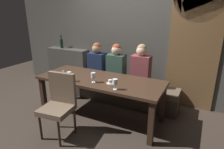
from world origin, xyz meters
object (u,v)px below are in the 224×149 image
Objects in this scene: diner_far_end at (141,67)px; wine_glass_center_back at (69,75)px; chair_near_side at (59,101)px; wine_bottle_dark_red at (61,43)px; wine_glass_near_right at (93,76)px; dining_table at (100,83)px; wine_glass_center_front at (115,82)px; banquette_bench at (117,91)px; espresso_cup at (110,82)px; diner_redhead at (97,62)px; fork_on_table at (63,72)px; diner_bearded at (116,64)px.

diner_far_end is 1.37m from wine_glass_center_back.
wine_bottle_dark_red is at bearing 129.12° from chair_near_side.
diner_far_end reaches higher than wine_glass_near_right.
diner_far_end reaches higher than wine_glass_center_back.
wine_bottle_dark_red is (-1.44, 1.77, 0.51)m from chair_near_side.
wine_glass_center_front is at bearing -35.28° from dining_table.
chair_near_side is at bearing -118.70° from wine_glass_near_right.
banquette_bench is (0.00, 0.70, -0.42)m from dining_table.
wine_bottle_dark_red is at bearing 171.29° from diner_far_end.
wine_bottle_dark_red is 2.72× the size of espresso_cup.
wine_glass_center_front is (0.74, 0.41, 0.30)m from chair_near_side.
espresso_cup is at bearing 18.47° from wine_glass_center_back.
banquette_bench is at bearing 113.47° from wine_glass_center_front.
chair_near_side is (-0.30, -1.42, 0.33)m from banquette_bench.
diner_far_end reaches higher than banquette_bench.
wine_glass_near_right is at bearing -62.27° from diner_redhead.
wine_glass_center_front is (2.18, -1.36, -0.21)m from wine_bottle_dark_red.
banquette_bench is 1.02m from espresso_cup.
banquette_bench is 3.23× the size of diner_redhead.
wine_glass_near_right and wine_glass_center_front have the same top height.
wine_glass_center_back is 0.59m from fork_on_table.
banquette_bench is 15.24× the size of wine_glass_center_front.
diner_bearded reaches higher than fork_on_table.
espresso_cup is (0.28, -0.81, -0.06)m from diner_bearded.
espresso_cup is at bearing 46.83° from chair_near_side.
chair_near_side is 5.98× the size of wine_glass_near_right.
fork_on_table is at bearing -152.20° from diner_far_end.
wine_bottle_dark_red reaches higher than wine_glass_near_right.
espresso_cup is (0.26, -0.83, 0.54)m from banquette_bench.
wine_glass_near_right is at bearing 20.85° from wine_glass_center_back.
wine_glass_near_right is at bearing -89.33° from diner_bearded.
wine_bottle_dark_red reaches higher than fork_on_table.
dining_table is at bearing -124.56° from diner_far_end.
dining_table is at bearing 154.31° from espresso_cup.
wine_glass_center_back is at bearing 103.40° from chair_near_side.
chair_near_side reaches higher than banquette_bench.
diner_redhead is 0.98m from diner_far_end.
dining_table reaches higher than banquette_bench.
diner_far_end reaches higher than wine_glass_center_front.
wine_glass_center_back reaches higher than espresso_cup.
dining_table is at bearing -20.83° from fork_on_table.
dining_table is 13.41× the size of wine_glass_center_front.
diner_redhead is 1.06m from wine_glass_center_back.
espresso_cup is at bearing -105.23° from diner_far_end.
banquette_bench is 3.15× the size of diner_bearded.
diner_far_end is at bearing 87.14° from wine_glass_center_front.
diner_bearded is 2.43× the size of wine_bottle_dark_red.
chair_near_side is 1.47m from diner_redhead.
wine_bottle_dark_red reaches higher than diner_far_end.
wine_glass_center_front reaches higher than espresso_cup.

